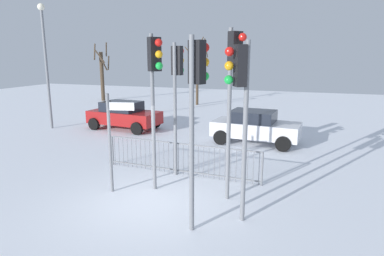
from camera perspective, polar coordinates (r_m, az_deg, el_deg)
name	(u,v)px	position (r m, az deg, el deg)	size (l,w,h in m)	color
ground_plane	(151,202)	(9.34, -7.03, -12.39)	(60.00, 60.00, 0.00)	white
traffic_light_rear_left	(177,80)	(10.72, -2.57, 8.25)	(0.35, 0.57, 4.27)	slate
traffic_light_foreground_left	(240,92)	(7.49, 8.19, 6.06)	(0.51, 0.42, 4.21)	slate
traffic_light_mid_right	(234,77)	(8.62, 7.12, 8.58)	(0.50, 0.44, 4.56)	slate
traffic_light_foreground_right	(155,78)	(9.30, -6.39, 8.41)	(0.49, 0.44, 4.46)	slate
traffic_light_rear_right	(196,91)	(7.11, 0.74, 6.33)	(0.39, 0.54, 4.29)	slate
direction_sign_post	(112,138)	(9.68, -13.49, -1.64)	(0.78, 0.22, 2.86)	slate
pedestrian_guard_railing	(181,158)	(11.10, -1.94, -5.17)	(5.42, 0.35, 1.07)	slate
car_white_far	(255,126)	(15.22, 10.69, 0.28)	(3.93, 2.20, 1.47)	silver
car_red_near	(124,115)	(18.22, -11.53, 2.22)	(3.95, 2.24, 1.47)	maroon
street_lamp	(45,54)	(19.31, -23.71, 11.54)	(0.36, 0.36, 6.43)	slate
bare_tree_left	(198,74)	(26.49, 0.96, 9.19)	(1.81, 1.73, 5.28)	#473828
bare_tree_centre	(102,73)	(29.97, -15.05, 9.00)	(1.64, 1.63, 4.91)	#473828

